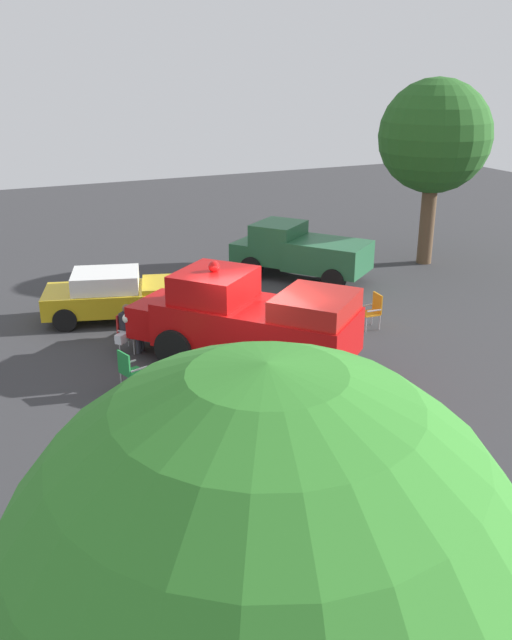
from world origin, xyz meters
TOP-DOWN VIEW (x-y plane):
  - ground_plane at (0.00, 0.00)m, footprint 60.00×60.00m
  - vintage_fire_truck at (0.68, -0.06)m, footprint 5.95×5.50m
  - classic_hot_rod at (5.29, 2.08)m, footprint 2.99×4.70m
  - parked_pickup at (6.65, -4.73)m, footprint 4.91×4.33m
  - lawn_chair_near_truck at (2.83, 2.49)m, footprint 0.69×0.69m
  - lawn_chair_by_car at (1.50, -4.35)m, footprint 0.54×0.53m
  - lawn_chair_spare at (0.37, 3.06)m, footprint 0.63×0.62m
  - spectator_seated at (2.74, 2.40)m, footprint 0.64×0.64m
  - spectator_standing at (-4.96, 1.01)m, footprint 0.57×0.47m
  - oak_tree_left at (6.47, -9.97)m, footprint 4.05×4.05m
  - oak_tree_right at (-10.84, 4.89)m, footprint 3.42×3.42m
  - traffic_cone at (-1.95, 1.38)m, footprint 0.40×0.40m

SIDE VIEW (x-z plane):
  - ground_plane at x=0.00m, z-range 0.00..0.00m
  - traffic_cone at x=-1.95m, z-range -0.01..0.63m
  - lawn_chair_near_truck at x=2.83m, z-range 0.08..1.10m
  - lawn_chair_by_car at x=1.50m, z-range 0.08..1.10m
  - lawn_chair_spare at x=0.37m, z-range 0.08..1.10m
  - spectator_seated at x=2.74m, z-range 0.05..1.34m
  - classic_hot_rod at x=5.29m, z-range 0.02..1.48m
  - spectator_standing at x=-4.96m, z-range 0.13..1.80m
  - parked_pickup at x=6.65m, z-range 0.04..1.94m
  - vintage_fire_truck at x=0.68m, z-range -0.10..2.49m
  - oak_tree_right at x=-10.84m, z-range 1.09..6.77m
  - oak_tree_left at x=6.47m, z-range 1.29..8.02m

